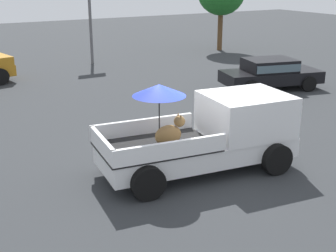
% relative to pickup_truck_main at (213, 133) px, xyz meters
% --- Properties ---
extents(ground_plane, '(80.00, 80.00, 0.00)m').
position_rel_pickup_truck_main_xyz_m(ground_plane, '(-0.43, 0.05, -0.98)').
color(ground_plane, '#2D3033').
extents(pickup_truck_main, '(5.23, 2.71, 2.41)m').
position_rel_pickup_truck_main_xyz_m(pickup_truck_main, '(0.00, 0.00, 0.00)').
color(pickup_truck_main, black).
rests_on(pickup_truck_main, ground).
extents(parked_sedan_near, '(4.59, 2.71, 1.33)m').
position_rel_pickup_truck_main_xyz_m(parked_sedan_near, '(7.23, 5.88, -0.24)').
color(parked_sedan_near, black).
rests_on(parked_sedan_near, ground).
extents(motel_sign, '(1.40, 0.16, 4.50)m').
position_rel_pickup_truck_main_xyz_m(motel_sign, '(2.65, 15.43, 2.22)').
color(motel_sign, '#59595B').
rests_on(motel_sign, ground).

